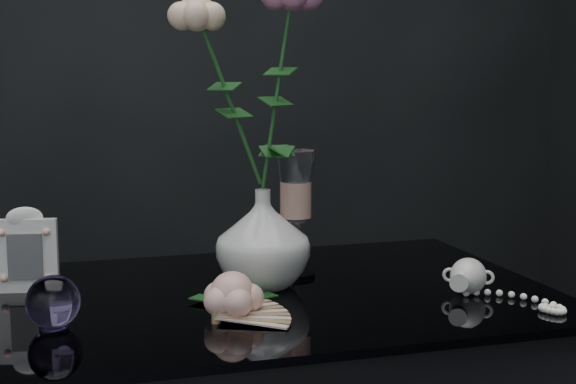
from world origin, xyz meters
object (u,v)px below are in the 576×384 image
object	(u,v)px
vase	(263,239)
pearl_jar	(468,274)
picture_frame	(26,250)
wine_glass	(296,214)
loose_rose	(232,294)
paperweight	(53,302)

from	to	relation	value
vase	pearl_jar	bearing A→B (deg)	-23.17
picture_frame	vase	bearing A→B (deg)	-0.96
picture_frame	wine_glass	bearing A→B (deg)	7.43
picture_frame	loose_rose	bearing A→B (deg)	-27.39
loose_rose	paperweight	bearing A→B (deg)	-173.19
wine_glass	paperweight	distance (m)	0.43
picture_frame	pearl_jar	bearing A→B (deg)	-6.18
wine_glass	loose_rose	size ratio (longest dim) A/B	1.12
vase	picture_frame	bearing A→B (deg)	168.03
wine_glass	picture_frame	xyz separation A→B (m)	(-0.42, 0.03, -0.04)
pearl_jar	wine_glass	bearing A→B (deg)	175.10
picture_frame	paperweight	xyz separation A→B (m)	(0.04, -0.20, -0.03)
paperweight	loose_rose	distance (m)	0.24
paperweight	pearl_jar	size ratio (longest dim) A/B	0.36
vase	paperweight	distance (m)	0.34
wine_glass	pearl_jar	world-z (taller)	wine_glass
vase	loose_rose	size ratio (longest dim) A/B	0.83
picture_frame	paperweight	world-z (taller)	picture_frame
picture_frame	pearl_jar	distance (m)	0.68
loose_rose	vase	bearing A→B (deg)	71.49
vase	picture_frame	xyz separation A→B (m)	(-0.36, 0.08, -0.01)
vase	wine_glass	xyz separation A→B (m)	(0.07, 0.05, 0.03)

